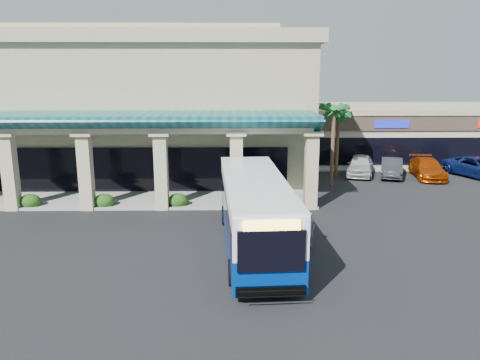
{
  "coord_description": "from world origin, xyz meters",
  "views": [
    {
      "loc": [
        1.27,
        -22.24,
        8.11
      ],
      "look_at": [
        1.69,
        3.43,
        2.2
      ],
      "focal_mm": 35.0,
      "sensor_mm": 36.0,
      "label": 1
    }
  ],
  "objects_px": {
    "pedestrian": "(310,231)",
    "car_silver": "(360,165)",
    "car_red": "(427,168)",
    "car_gray": "(479,167)",
    "transit_bus": "(254,213)",
    "car_white": "(392,167)"
  },
  "relations": [
    {
      "from": "car_white",
      "to": "car_gray",
      "type": "xyz_separation_m",
      "value": [
        6.83,
        -0.32,
        0.05
      ]
    },
    {
      "from": "transit_bus",
      "to": "car_silver",
      "type": "height_order",
      "value": "transit_bus"
    },
    {
      "from": "transit_bus",
      "to": "car_silver",
      "type": "xyz_separation_m",
      "value": [
        9.29,
        15.86,
        -0.85
      ]
    },
    {
      "from": "transit_bus",
      "to": "car_red",
      "type": "relative_size",
      "value": 2.32
    },
    {
      "from": "car_silver",
      "to": "car_gray",
      "type": "distance_m",
      "value": 9.23
    },
    {
      "from": "car_silver",
      "to": "car_white",
      "type": "height_order",
      "value": "car_silver"
    },
    {
      "from": "transit_bus",
      "to": "car_white",
      "type": "relative_size",
      "value": 2.66
    },
    {
      "from": "car_gray",
      "to": "car_silver",
      "type": "bearing_deg",
      "value": 150.0
    },
    {
      "from": "transit_bus",
      "to": "car_silver",
      "type": "bearing_deg",
      "value": 56.49
    },
    {
      "from": "pedestrian",
      "to": "transit_bus",
      "type": "bearing_deg",
      "value": 129.56
    },
    {
      "from": "pedestrian",
      "to": "car_silver",
      "type": "bearing_deg",
      "value": 22.08
    },
    {
      "from": "pedestrian",
      "to": "car_gray",
      "type": "xyz_separation_m",
      "value": [
        15.9,
        15.21,
        -0.1
      ]
    },
    {
      "from": "pedestrian",
      "to": "car_red",
      "type": "xyz_separation_m",
      "value": [
        11.78,
        15.15,
        -0.14
      ]
    },
    {
      "from": "transit_bus",
      "to": "car_gray",
      "type": "xyz_separation_m",
      "value": [
        18.48,
        14.98,
        -0.89
      ]
    },
    {
      "from": "pedestrian",
      "to": "car_gray",
      "type": "height_order",
      "value": "pedestrian"
    },
    {
      "from": "car_white",
      "to": "car_gray",
      "type": "distance_m",
      "value": 6.84
    },
    {
      "from": "car_gray",
      "to": "car_red",
      "type": "bearing_deg",
      "value": 156.37
    },
    {
      "from": "transit_bus",
      "to": "car_silver",
      "type": "distance_m",
      "value": 18.4
    },
    {
      "from": "car_red",
      "to": "car_gray",
      "type": "relative_size",
      "value": 0.91
    },
    {
      "from": "car_white",
      "to": "car_red",
      "type": "xyz_separation_m",
      "value": [
        2.71,
        -0.38,
        0.01
      ]
    },
    {
      "from": "pedestrian",
      "to": "car_white",
      "type": "xyz_separation_m",
      "value": [
        9.07,
        15.53,
        -0.15
      ]
    },
    {
      "from": "pedestrian",
      "to": "car_silver",
      "type": "distance_m",
      "value": 17.44
    }
  ]
}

